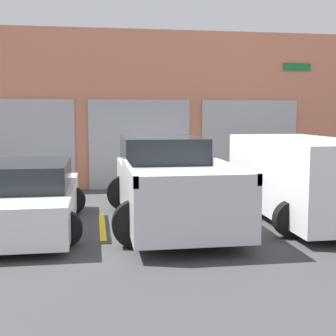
{
  "coord_description": "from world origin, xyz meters",
  "views": [
    {
      "loc": [
        -1.54,
        -11.06,
        2.25
      ],
      "look_at": [
        0.0,
        -1.27,
        1.1
      ],
      "focal_mm": 50.0,
      "sensor_mm": 36.0,
      "label": 1
    }
  ],
  "objects": [
    {
      "name": "pickup_truck",
      "position": [
        0.0,
        -1.52,
        0.82
      ],
      "size": [
        2.56,
        5.07,
        1.72
      ],
      "color": "silver",
      "rests_on": "ground"
    },
    {
      "name": "sedan_white",
      "position": [
        -2.83,
        -1.75,
        0.62
      ],
      "size": [
        2.13,
        4.31,
        1.31
      ],
      "color": "white",
      "rests_on": "ground"
    },
    {
      "name": "sedan_side",
      "position": [
        2.83,
        -1.77,
        0.93
      ],
      "size": [
        2.37,
        4.53,
        1.73
      ],
      "color": "white",
      "rests_on": "ground"
    },
    {
      "name": "parking_stripe_centre",
      "position": [
        1.42,
        -1.77,
        0.0
      ],
      "size": [
        0.12,
        2.2,
        0.01
      ],
      "primitive_type": "cube",
      "color": "gold",
      "rests_on": "ground"
    },
    {
      "name": "shophouse_building",
      "position": [
        -0.01,
        3.29,
        2.33
      ],
      "size": [
        17.24,
        0.68,
        4.74
      ],
      "color": "#D17A5B",
      "rests_on": "ground"
    },
    {
      "name": "parking_stripe_left",
      "position": [
        -1.42,
        -1.77,
        0.0
      ],
      "size": [
        0.12,
        2.2,
        0.01
      ],
      "primitive_type": "cube",
      "color": "gold",
      "rests_on": "ground"
    },
    {
      "name": "ground_plane",
      "position": [
        0.0,
        0.0,
        0.0
      ],
      "size": [
        28.0,
        28.0,
        0.0
      ],
      "primitive_type": "plane",
      "color": "#3D3D3F"
    }
  ]
}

